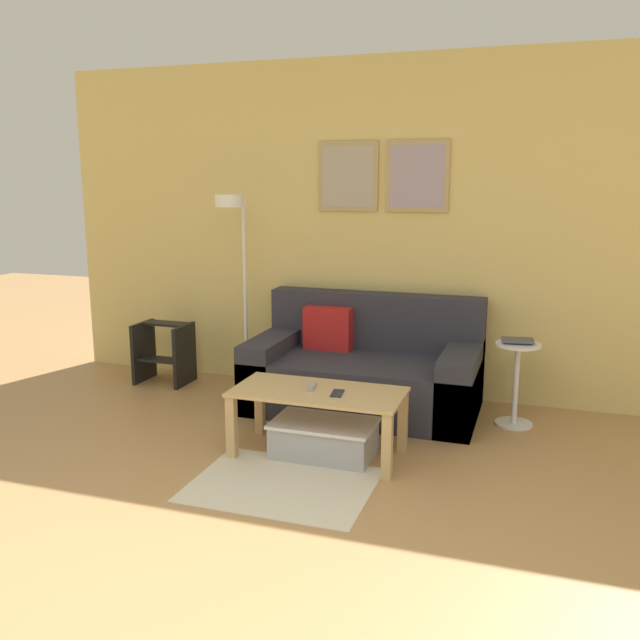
% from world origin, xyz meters
% --- Properties ---
extents(wall_back, '(5.60, 0.09, 2.55)m').
position_xyz_m(wall_back, '(-0.00, 3.38, 1.28)').
color(wall_back, '#DDC472').
rests_on(wall_back, ground_plane).
extents(area_rug, '(0.99, 0.77, 0.01)m').
position_xyz_m(area_rug, '(-0.20, 1.51, 0.00)').
color(area_rug, beige).
rests_on(area_rug, ground_plane).
extents(couch, '(1.63, 0.89, 0.81)m').
position_xyz_m(couch, '(-0.11, 2.92, 0.27)').
color(couch, '#2D2D38').
rests_on(couch, ground_plane).
extents(coffee_table, '(1.03, 0.50, 0.41)m').
position_xyz_m(coffee_table, '(-0.15, 1.98, 0.33)').
color(coffee_table, tan).
rests_on(coffee_table, ground_plane).
extents(storage_bin, '(0.62, 0.39, 0.22)m').
position_xyz_m(storage_bin, '(-0.11, 1.98, 0.11)').
color(storage_bin, '#9EA3A8').
rests_on(storage_bin, ground_plane).
extents(floor_lamp, '(0.22, 0.46, 1.54)m').
position_xyz_m(floor_lamp, '(-1.15, 2.97, 1.14)').
color(floor_lamp, white).
rests_on(floor_lamp, ground_plane).
extents(side_table, '(0.30, 0.30, 0.58)m').
position_xyz_m(side_table, '(0.96, 2.89, 0.34)').
color(side_table, white).
rests_on(side_table, ground_plane).
extents(book_stack, '(0.22, 0.17, 0.03)m').
position_xyz_m(book_stack, '(0.95, 2.90, 0.59)').
color(book_stack, '#335199').
rests_on(book_stack, side_table).
extents(remote_control, '(0.06, 0.15, 0.02)m').
position_xyz_m(remote_control, '(-0.20, 2.01, 0.42)').
color(remote_control, '#99999E').
rests_on(remote_control, coffee_table).
extents(cell_phone, '(0.08, 0.15, 0.01)m').
position_xyz_m(cell_phone, '(-0.02, 1.95, 0.41)').
color(cell_phone, '#1E2338').
rests_on(cell_phone, coffee_table).
extents(step_stool, '(0.42, 0.33, 0.50)m').
position_xyz_m(step_stool, '(-1.84, 3.00, 0.27)').
color(step_stool, black).
rests_on(step_stool, ground_plane).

